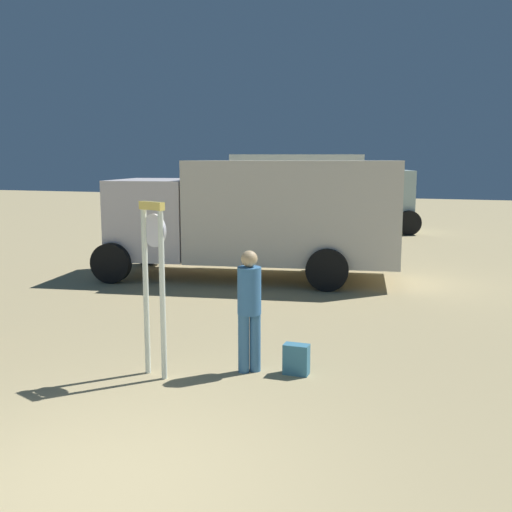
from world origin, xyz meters
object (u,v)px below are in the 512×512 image
backpack (296,359)px  box_truck_far (315,190)px  person_near_clock (249,305)px  standing_clock (154,271)px  box_truck_near (261,213)px

backpack → box_truck_far: size_ratio=0.05×
person_near_clock → standing_clock: bearing=-153.4°
standing_clock → box_truck_far: box_truck_far is taller
standing_clock → box_truck_far: bearing=96.4°
backpack → person_near_clock: bearing=-170.0°
box_truck_far → standing_clock: bearing=-83.6°
standing_clock → person_near_clock: bearing=26.6°
box_truck_near → box_truck_far: size_ratio=0.95×
standing_clock → person_near_clock: (1.07, 0.54, -0.47)m
person_near_clock → box_truck_far: size_ratio=0.22×
person_near_clock → box_truck_far: 15.78m
box_truck_far → person_near_clock: bearing=-79.5°
standing_clock → person_near_clock: standing_clock is taller
backpack → box_truck_near: bearing=112.8°
backpack → box_truck_far: box_truck_far is taller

